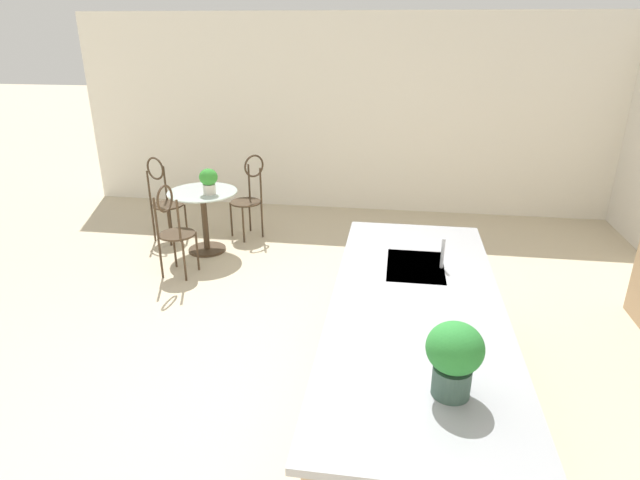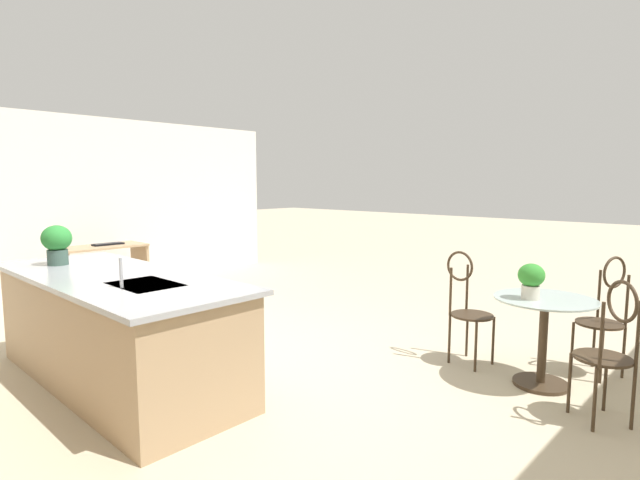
# 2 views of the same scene
# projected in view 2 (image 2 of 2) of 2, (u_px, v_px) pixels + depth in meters

# --- Properties ---
(ground_plane) EXTENTS (40.00, 40.00, 0.00)m
(ground_plane) POSITION_uv_depth(u_px,v_px,m) (222.00, 363.00, 4.57)
(ground_plane) COLOR beige
(wall_right) EXTENTS (0.12, 7.80, 2.70)m
(wall_right) POSITION_uv_depth(u_px,v_px,m) (51.00, 204.00, 7.31)
(wall_right) COLOR silver
(wall_right) RESTS_ON ground
(kitchen_island) EXTENTS (2.80, 1.06, 0.92)m
(kitchen_island) POSITION_uv_depth(u_px,v_px,m) (116.00, 328.00, 4.10)
(kitchen_island) COLOR tan
(kitchen_island) RESTS_ON ground
(bistro_table) EXTENTS (0.80, 0.80, 0.74)m
(bistro_table) POSITION_uv_depth(u_px,v_px,m) (543.00, 333.00, 4.03)
(bistro_table) COLOR #3D2D1E
(bistro_table) RESTS_ON ground
(chair_near_window) EXTENTS (0.50, 0.52, 1.04)m
(chair_near_window) POSITION_uv_depth(u_px,v_px,m) (605.00, 310.00, 4.26)
(chair_near_window) COLOR #3D2D1E
(chair_near_window) RESTS_ON ground
(chair_by_island) EXTENTS (0.54, 0.54, 1.04)m
(chair_by_island) POSITION_uv_depth(u_px,v_px,m) (609.00, 345.00, 3.35)
(chair_by_island) COLOR #3D2D1E
(chair_by_island) RESTS_ON ground
(chair_toward_desk) EXTENTS (0.50, 0.43, 1.04)m
(chair_toward_desk) POSITION_uv_depth(u_px,v_px,m) (467.00, 302.00, 4.55)
(chair_toward_desk) COLOR #3D2D1E
(chair_toward_desk) RESTS_ON ground
(sink_faucet) EXTENTS (0.02, 0.02, 0.22)m
(sink_faucet) POSITION_uv_depth(u_px,v_px,m) (121.00, 273.00, 3.53)
(sink_faucet) COLOR #B2B5BA
(sink_faucet) RESTS_ON kitchen_island
(writing_desk) EXTENTS (0.60, 1.20, 0.74)m
(writing_desk) POSITION_uv_depth(u_px,v_px,m) (103.00, 261.00, 7.33)
(writing_desk) COLOR tan
(writing_desk) RESTS_ON ground
(keyboard) EXTENTS (0.16, 0.44, 0.03)m
(keyboard) POSITION_uv_depth(u_px,v_px,m) (108.00, 244.00, 7.39)
(keyboard) COLOR black
(keyboard) RESTS_ON writing_desk
(potted_plant_on_table) EXTENTS (0.21, 0.21, 0.29)m
(potted_plant_on_table) POSITION_uv_depth(u_px,v_px,m) (531.00, 279.00, 3.94)
(potted_plant_on_table) COLOR beige
(potted_plant_on_table) RESTS_ON bistro_table
(potted_plant_counter_far) EXTENTS (0.26, 0.26, 0.37)m
(potted_plant_counter_far) POSITION_uv_depth(u_px,v_px,m) (57.00, 242.00, 4.51)
(potted_plant_counter_far) COLOR #385147
(potted_plant_counter_far) RESTS_ON kitchen_island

